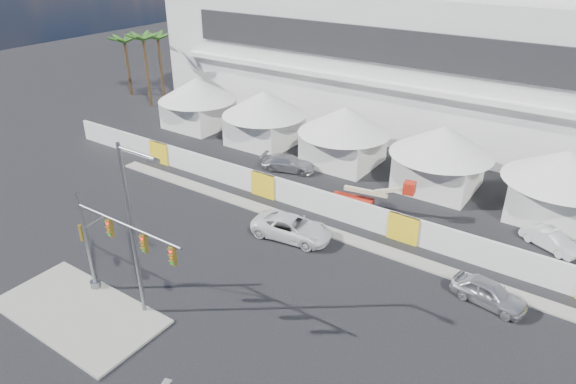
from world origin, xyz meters
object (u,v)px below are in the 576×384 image
Objects in this scene: lot_car_a at (550,239)px; boom_lift at (359,202)px; traffic_mast at (107,246)px; streetlight_median at (134,222)px; pickup_curb at (292,228)px; sedan_silver at (489,293)px; lot_car_c at (288,163)px.

boom_lift is at bearing 127.00° from lot_car_a.
traffic_mast is 3.28m from streetlight_median.
pickup_curb is 12.72m from traffic_mast.
pickup_curb is at bearing 79.00° from streetlight_median.
boom_lift is at bearing -27.23° from pickup_curb.
lot_car_a is at bearing -67.72° from pickup_curb.
sedan_silver is at bearing 37.08° from streetlight_median.
streetlight_median is at bearing 163.95° from lot_car_a.
lot_car_c is at bearing 27.87° from pickup_curb.
lot_car_c is 21.08m from traffic_mast.
streetlight_median is at bearing 175.45° from lot_car_c.
traffic_mast is at bearing 168.85° from lot_car_c.
pickup_curb is 1.44× the size of lot_car_a.
streetlight_median reaches higher than pickup_curb.
sedan_silver is 0.67× the size of boom_lift.
sedan_silver is at bearing -35.54° from boom_lift.
boom_lift is (-13.06, -2.83, 0.21)m from lot_car_a.
lot_car_a is at bearing 49.17° from streetlight_median.
streetlight_median is (-15.52, -11.73, 5.22)m from sedan_silver.
streetlight_median is (-2.19, -11.29, 5.16)m from pickup_curb.
sedan_silver is at bearing -95.94° from pickup_curb.
lot_car_c is (-21.81, 0.48, 0.05)m from lot_car_a.
pickup_curb is at bearing 144.88° from lot_car_a.
traffic_mast reaches higher than boom_lift.
pickup_curb is at bearing 68.17° from traffic_mast.
traffic_mast reaches higher than sedan_silver.
sedan_silver is 8.54m from lot_car_a.
pickup_curb reaches higher than lot_car_c.
lot_car_a is 0.61× the size of boom_lift.
streetlight_median is 1.57× the size of boom_lift.
pickup_curb is 11.41m from lot_car_c.
lot_car_c is 0.75× the size of boom_lift.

